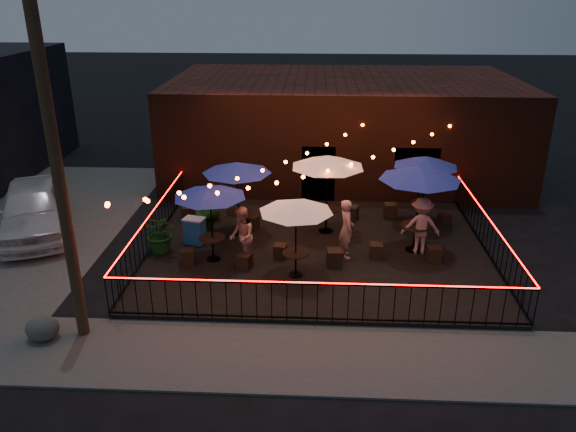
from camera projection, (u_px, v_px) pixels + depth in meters
The scene contains 36 objects.
ground at pixel (317, 285), 15.18m from camera, with size 110.00×110.00×0.00m, color black.
patio at pixel (317, 250), 16.99m from camera, with size 10.00×8.00×0.15m, color black.
sidewalk at pixel (317, 358), 12.17m from camera, with size 18.00×2.50×0.05m, color #484542.
brick_building at pixel (343, 126), 23.59m from camera, with size 14.00×8.00×4.00m.
utility_pole at pixel (57, 170), 11.51m from camera, with size 0.26×0.26×8.00m, color #3A2717.
fence_front at pixel (317, 302), 13.08m from camera, with size 10.00×0.04×1.04m.
fence_left at pixel (153, 229), 17.01m from camera, with size 0.04×8.00×1.04m.
fence_right at pixel (487, 236), 16.53m from camera, with size 0.04×8.00×1.04m.
festoon_lights at pixel (283, 176), 15.83m from camera, with size 10.02×8.72×1.32m.
cafe_table_0 at pixel (210, 192), 15.46m from camera, with size 2.38×2.38×2.26m.
cafe_table_1 at pixel (237, 169), 17.15m from camera, with size 2.24×2.24×2.37m.
cafe_table_2 at pixel (296, 207), 14.62m from camera, with size 2.33×2.33×2.19m.
cafe_table_3 at pixel (328, 162), 17.22m from camera, with size 3.04×3.04×2.54m.
cafe_table_4 at pixel (420, 175), 15.91m from camera, with size 2.44×2.44×2.61m.
cafe_table_5 at pixel (426, 162), 17.93m from camera, with size 2.49×2.49×2.31m.
bistro_chair_0 at pixel (188, 256), 15.94m from camera, with size 0.37×0.37×0.44m, color black.
bistro_chair_1 at pixel (245, 261), 15.68m from camera, with size 0.36×0.36×0.42m, color black.
bistro_chair_2 at pixel (188, 213), 18.89m from camera, with size 0.41×0.41×0.49m, color black.
bistro_chair_3 at pixel (252, 222), 18.26m from camera, with size 0.35×0.35×0.41m, color black.
bistro_chair_4 at pixel (280, 251), 16.28m from camera, with size 0.35×0.35×0.42m, color black.
bistro_chair_5 at pixel (334, 258), 15.82m from camera, with size 0.41×0.41×0.48m, color black.
bistro_chair_6 at pixel (296, 214), 18.93m from camera, with size 0.34×0.34×0.40m, color black.
bistro_chair_7 at pixel (352, 212), 18.97m from camera, with size 0.39×0.39×0.47m, color black.
bistro_chair_8 at pixel (376, 251), 16.28m from camera, with size 0.37×0.37×0.44m, color black.
bistro_chair_9 at pixel (434, 254), 16.07m from camera, with size 0.38×0.38×0.45m, color black.
bistro_chair_10 at pixel (390, 211), 19.07m from camera, with size 0.42×0.42×0.50m, color black.
bistro_chair_11 at pixel (444, 219), 18.50m from camera, with size 0.34×0.34×0.40m, color black.
patron_a at pixel (346, 229), 16.11m from camera, with size 0.64×0.42×1.76m, color tan.
patron_b at pixel (242, 236), 15.65m from camera, with size 0.84×0.65×1.73m, color #D1B28E.
patron_c at pixel (421, 226), 16.35m from camera, with size 1.12×0.64×1.73m, color beige.
potted_shrub_a at pixel (161, 233), 16.47m from camera, with size 1.10×0.96×1.23m, color #1D4114.
potted_shrub_b at pixel (208, 209), 17.91m from camera, with size 0.80×0.64×1.45m, color #17370E.
potted_shrub_c at pixel (211, 203), 18.80m from camera, with size 0.67×0.67×1.20m, color #123913.
cooler at pixel (195, 230), 17.14m from camera, with size 0.71×0.58×0.82m.
boulder at pixel (42, 328), 12.70m from camera, with size 0.82×0.70×0.64m, color #41413D.
car_white at pixel (33, 208), 18.06m from camera, with size 2.00×4.98×1.70m, color white.
Camera 1 is at (-0.10, -13.34, 7.52)m, focal length 35.00 mm.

